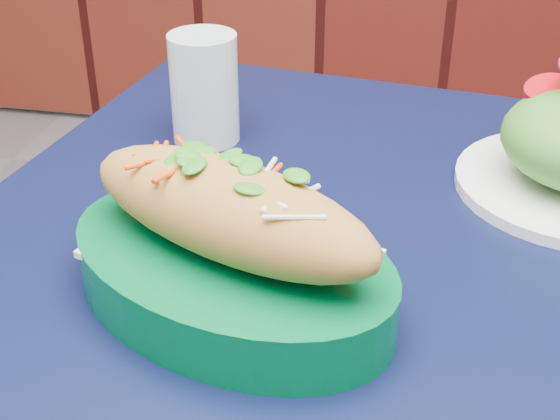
# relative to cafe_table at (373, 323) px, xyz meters

# --- Properties ---
(cafe_table) EXTENTS (0.90, 0.90, 0.75)m
(cafe_table) POSITION_rel_cafe_table_xyz_m (0.00, 0.00, 0.00)
(cafe_table) COLOR black
(cafe_table) RESTS_ON ground
(banh_mi_basket) EXTENTS (0.34, 0.28, 0.13)m
(banh_mi_basket) POSITION_rel_cafe_table_xyz_m (-0.11, -0.10, 0.14)
(banh_mi_basket) COLOR #00572B
(banh_mi_basket) RESTS_ON cafe_table
(water_glass) EXTENTS (0.08, 0.08, 0.12)m
(water_glass) POSITION_rel_cafe_table_xyz_m (-0.22, 0.19, 0.15)
(water_glass) COLOR silver
(water_glass) RESTS_ON cafe_table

